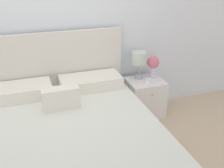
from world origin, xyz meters
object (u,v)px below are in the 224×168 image
Objects in this scene: table_lamp at (139,60)px; teacup at (148,81)px; bed at (68,144)px; flower_vase at (153,64)px; nightstand at (145,98)px.

teacup is at bearing -70.69° from table_lamp.
bed reaches higher than flower_vase.
table_lamp is 0.20m from flower_vase.
table_lamp is 3.06× the size of teacup.
flower_vase is at bearing 31.02° from bed.
nightstand is 1.70× the size of flower_vase.
table_lamp is 1.23× the size of flower_vase.
teacup is (-0.13, -0.12, -0.16)m from flower_vase.
table_lamp reaches higher than teacup.
bed is at bearing -148.98° from flower_vase.
nightstand is at bearing 86.22° from teacup.
table_lamp reaches higher than nightstand.
table_lamp is 0.29m from teacup.
table_lamp is (1.08, 0.80, 0.47)m from bed.
flower_vase is at bearing 44.49° from teacup.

